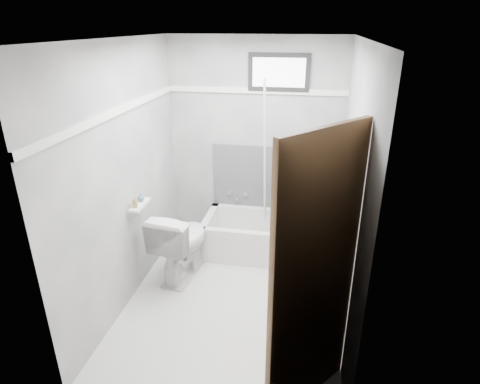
% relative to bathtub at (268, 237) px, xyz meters
% --- Properties ---
extents(floor, '(2.60, 2.60, 0.00)m').
position_rel_bathtub_xyz_m(floor, '(-0.23, -0.93, -0.21)').
color(floor, silver).
rests_on(floor, ground).
extents(ceiling, '(2.60, 2.60, 0.00)m').
position_rel_bathtub_xyz_m(ceiling, '(-0.23, -0.93, 2.19)').
color(ceiling, silver).
rests_on(ceiling, floor).
extents(wall_back, '(2.00, 0.02, 2.40)m').
position_rel_bathtub_xyz_m(wall_back, '(-0.23, 0.37, 0.99)').
color(wall_back, slate).
rests_on(wall_back, floor).
extents(wall_front, '(2.00, 0.02, 2.40)m').
position_rel_bathtub_xyz_m(wall_front, '(-0.23, -2.23, 0.99)').
color(wall_front, slate).
rests_on(wall_front, floor).
extents(wall_left, '(0.02, 2.60, 2.40)m').
position_rel_bathtub_xyz_m(wall_left, '(-1.23, -0.93, 0.99)').
color(wall_left, slate).
rests_on(wall_left, floor).
extents(wall_right, '(0.02, 2.60, 2.40)m').
position_rel_bathtub_xyz_m(wall_right, '(0.77, -0.93, 0.99)').
color(wall_right, slate).
rests_on(wall_right, floor).
extents(bathtub, '(1.50, 0.70, 0.42)m').
position_rel_bathtub_xyz_m(bathtub, '(0.00, 0.00, 0.00)').
color(bathtub, silver).
rests_on(bathtub, floor).
extents(office_chair, '(0.59, 0.59, 0.96)m').
position_rel_bathtub_xyz_m(office_chair, '(0.47, 0.05, 0.39)').
color(office_chair, slate).
rests_on(office_chair, bathtub).
extents(toilet, '(0.54, 0.83, 0.76)m').
position_rel_bathtub_xyz_m(toilet, '(-0.85, -0.60, 0.17)').
color(toilet, white).
rests_on(toilet, floor).
extents(door, '(0.78, 0.78, 2.00)m').
position_rel_bathtub_xyz_m(door, '(0.75, -2.21, 0.79)').
color(door, brown).
rests_on(door, floor).
extents(window, '(0.66, 0.04, 0.40)m').
position_rel_bathtub_xyz_m(window, '(0.02, 0.36, 1.81)').
color(window, black).
rests_on(window, wall_back).
extents(backerboard, '(1.50, 0.02, 0.78)m').
position_rel_bathtub_xyz_m(backerboard, '(0.02, 0.36, 0.59)').
color(backerboard, '#4C4C4F').
rests_on(backerboard, wall_back).
extents(trim_back, '(2.00, 0.02, 0.06)m').
position_rel_bathtub_xyz_m(trim_back, '(-0.23, 0.36, 1.61)').
color(trim_back, white).
rests_on(trim_back, wall_back).
extents(trim_left, '(0.02, 2.60, 0.06)m').
position_rel_bathtub_xyz_m(trim_left, '(-1.22, -0.93, 1.61)').
color(trim_left, white).
rests_on(trim_left, wall_left).
extents(pole, '(0.02, 0.40, 1.92)m').
position_rel_bathtub_xyz_m(pole, '(-0.08, 0.13, 0.84)').
color(pole, silver).
rests_on(pole, bathtub).
extents(shelf, '(0.10, 0.32, 0.02)m').
position_rel_bathtub_xyz_m(shelf, '(-1.16, -0.83, 0.69)').
color(shelf, silver).
rests_on(shelf, wall_left).
extents(soap_bottle_a, '(0.06, 0.06, 0.10)m').
position_rel_bathtub_xyz_m(soap_bottle_a, '(-1.17, -0.91, 0.76)').
color(soap_bottle_a, '#967A4B').
rests_on(soap_bottle_a, shelf).
extents(soap_bottle_b, '(0.08, 0.08, 0.08)m').
position_rel_bathtub_xyz_m(soap_bottle_b, '(-1.17, -0.77, 0.75)').
color(soap_bottle_b, '#476982').
rests_on(soap_bottle_b, shelf).
extents(faucet, '(0.26, 0.10, 0.16)m').
position_rel_bathtub_xyz_m(faucet, '(-0.43, 0.34, 0.34)').
color(faucet, silver).
rests_on(faucet, wall_back).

